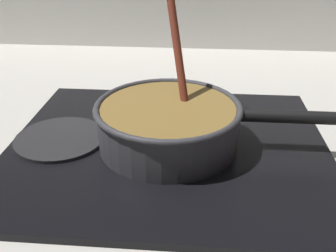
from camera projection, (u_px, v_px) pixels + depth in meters
ground at (129, 210)px, 0.57m from camera, size 2.40×1.60×0.04m
hob_plate at (168, 147)px, 0.68m from camera, size 0.56×0.48×0.01m
burner_ring at (168, 142)px, 0.68m from camera, size 0.21×0.21×0.01m
spare_burner at (60, 138)px, 0.69m from camera, size 0.16×0.16×0.01m
cooking_pan at (169, 123)px, 0.66m from camera, size 0.42×0.26×0.33m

